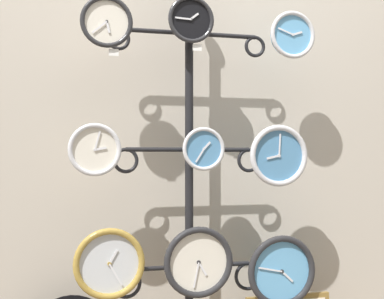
{
  "coord_description": "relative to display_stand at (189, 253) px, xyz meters",
  "views": [
    {
      "loc": [
        -0.6,
        -1.89,
        1.0
      ],
      "look_at": [
        0.0,
        0.36,
        1.02
      ],
      "focal_mm": 50.0,
      "sensor_mm": 36.0,
      "label": 1
    }
  ],
  "objects": [
    {
      "name": "shop_wall",
      "position": [
        0.0,
        0.16,
        0.83
      ],
      "size": [
        4.4,
        0.04,
        2.8
      ],
      "color": "#BCB2A3",
      "rests_on": "ground_plane"
    },
    {
      "name": "display_stand",
      "position": [
        0.0,
        0.0,
        0.0
      ],
      "size": [
        0.73,
        0.41,
        1.82
      ],
      "color": "black",
      "rests_on": "ground_plane"
    },
    {
      "name": "clock_top_left",
      "position": [
        -0.38,
        -0.11,
        0.98
      ],
      "size": [
        0.22,
        0.04,
        0.22
      ],
      "color": "silver"
    },
    {
      "name": "clock_top_center",
      "position": [
        -0.01,
        -0.08,
        1.02
      ],
      "size": [
        0.2,
        0.04,
        0.2
      ],
      "color": "black"
    },
    {
      "name": "clock_top_right",
      "position": [
        0.46,
        -0.09,
        0.98
      ],
      "size": [
        0.22,
        0.04,
        0.22
      ],
      "color": "#60A8DB"
    },
    {
      "name": "clock_middle_left",
      "position": [
        -0.42,
        -0.1,
        0.46
      ],
      "size": [
        0.22,
        0.04,
        0.22
      ],
      "color": "silver"
    },
    {
      "name": "clock_middle_center",
      "position": [
        0.04,
        -0.08,
        0.46
      ],
      "size": [
        0.19,
        0.04,
        0.19
      ],
      "color": "#4C84B2"
    },
    {
      "name": "clock_middle_right",
      "position": [
        0.38,
        -0.11,
        0.43
      ],
      "size": [
        0.27,
        0.04,
        0.27
      ],
      "color": "#4C84B2"
    },
    {
      "name": "clock_bottom_left",
      "position": [
        -0.36,
        -0.09,
        -0.01
      ],
      "size": [
        0.29,
        0.04,
        0.29
      ],
      "color": "silver"
    },
    {
      "name": "clock_bottom_center",
      "position": [
        0.02,
        -0.08,
        -0.03
      ],
      "size": [
        0.31,
        0.04,
        0.31
      ],
      "color": "silver"
    },
    {
      "name": "clock_bottom_right",
      "position": [
        0.4,
        -0.1,
        -0.08
      ],
      "size": [
        0.32,
        0.04,
        0.32
      ],
      "color": "#60A8DB"
    },
    {
      "name": "price_tag_upper",
      "position": [
        -0.35,
        -0.11,
        0.85
      ],
      "size": [
        0.04,
        0.0,
        0.03
      ],
      "color": "white"
    },
    {
      "name": "price_tag_mid",
      "position": [
        0.01,
        -0.08,
        0.9
      ],
      "size": [
        0.04,
        0.0,
        0.03
      ],
      "color": "white"
    }
  ]
}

